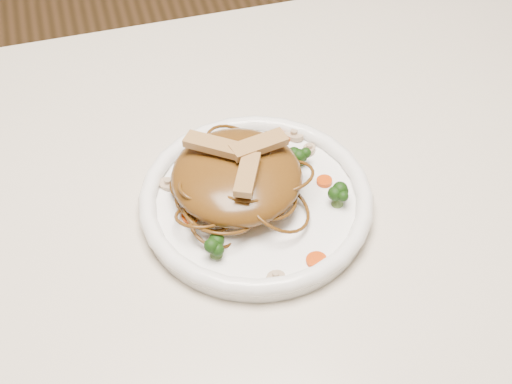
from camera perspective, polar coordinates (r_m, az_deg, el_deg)
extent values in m
cube|color=beige|center=(0.87, -2.25, -3.10)|extent=(1.20, 0.80, 0.04)
cylinder|color=brown|center=(1.52, 15.12, 2.03)|extent=(0.06, 0.06, 0.71)
cylinder|color=white|center=(0.86, 0.00, -0.97)|extent=(0.29, 0.29, 0.02)
ellipsoid|color=#5B3A11|center=(0.84, -1.47, 1.23)|extent=(0.20, 0.20, 0.05)
cube|color=tan|center=(0.83, 0.21, 3.61)|extent=(0.07, 0.04, 0.01)
cube|color=tan|center=(0.83, -3.33, 3.60)|extent=(0.06, 0.06, 0.01)
cube|color=tan|center=(0.80, -0.68, 1.37)|extent=(0.04, 0.06, 0.01)
cylinder|color=#DA3B08|center=(0.93, 2.07, 4.22)|extent=(0.02, 0.02, 0.00)
cylinder|color=#DA3B08|center=(0.84, -5.02, -1.84)|extent=(0.02, 0.02, 0.00)
cylinder|color=#DA3B08|center=(0.88, 5.21, 0.83)|extent=(0.02, 0.02, 0.00)
cylinder|color=#DA3B08|center=(0.92, -4.16, 3.76)|extent=(0.02, 0.02, 0.00)
cylinder|color=#DA3B08|center=(0.80, 4.61, -5.19)|extent=(0.03, 0.03, 0.00)
cylinder|color=beige|center=(0.79, 1.48, -6.50)|extent=(0.02, 0.02, 0.01)
cylinder|color=beige|center=(0.91, 4.06, 3.25)|extent=(0.03, 0.03, 0.01)
cylinder|color=beige|center=(0.88, -6.69, 0.59)|extent=(0.03, 0.03, 0.01)
cylinder|color=beige|center=(0.93, 2.90, 4.34)|extent=(0.04, 0.04, 0.01)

